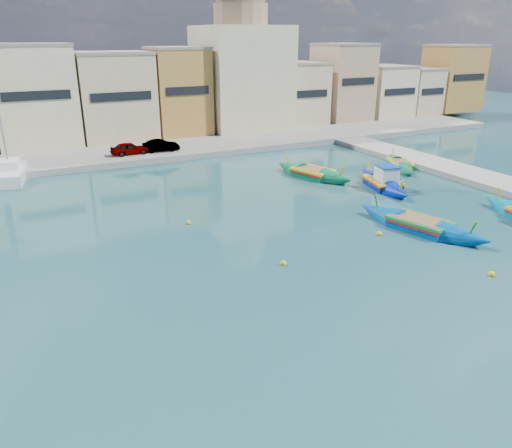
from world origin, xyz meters
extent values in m
plane|color=#174545|center=(0.00, 0.00, 0.00)|extent=(160.00, 160.00, 0.00)
cube|color=gray|center=(0.00, 32.00, 0.30)|extent=(80.00, 8.00, 0.60)
cube|color=beige|center=(-13.86, 39.12, 5.55)|extent=(7.88, 6.24, 9.89)
cube|color=gray|center=(-13.86, 39.12, 10.64)|extent=(8.04, 6.37, 0.30)
cube|color=black|center=(-13.86, 35.95, 6.04)|extent=(6.30, 0.10, 0.90)
cube|color=#CEB68F|center=(-5.74, 39.72, 5.09)|extent=(7.88, 7.44, 8.99)
cube|color=gray|center=(-5.74, 39.72, 9.74)|extent=(8.04, 7.59, 0.30)
cube|color=black|center=(-5.74, 35.95, 5.54)|extent=(6.30, 0.10, 0.90)
cube|color=#C2883D|center=(1.54, 39.07, 5.31)|extent=(6.17, 6.13, 9.43)
cube|color=gray|center=(1.54, 39.07, 10.18)|extent=(6.29, 6.26, 0.30)
cube|color=black|center=(1.54, 35.95, 5.78)|extent=(4.93, 0.10, 0.90)
cube|color=tan|center=(9.05, 39.85, 3.63)|extent=(7.31, 7.69, 6.05)
cube|color=gray|center=(9.05, 39.85, 6.80)|extent=(7.46, 7.85, 0.30)
cube|color=black|center=(9.05, 35.95, 3.93)|extent=(5.85, 0.10, 0.90)
cube|color=#CEB68F|center=(17.02, 39.65, 4.31)|extent=(7.54, 7.30, 7.41)
cube|color=gray|center=(17.02, 39.65, 8.16)|extent=(7.69, 7.45, 0.30)
cube|color=black|center=(17.02, 35.95, 4.68)|extent=(6.03, 0.10, 0.90)
cube|color=tan|center=(24.93, 39.49, 5.42)|extent=(6.36, 6.97, 9.63)
cube|color=gray|center=(24.93, 39.49, 10.38)|extent=(6.48, 7.11, 0.30)
cube|color=black|center=(24.93, 35.95, 5.90)|extent=(5.09, 0.10, 0.90)
cube|color=beige|center=(32.15, 39.35, 3.93)|extent=(6.63, 6.70, 6.65)
cube|color=gray|center=(32.15, 39.35, 7.40)|extent=(6.76, 6.83, 0.30)
cube|color=black|center=(32.15, 35.95, 4.26)|extent=(5.30, 0.10, 0.90)
cube|color=#CEB68F|center=(38.26, 39.75, 3.70)|extent=(5.08, 7.51, 6.20)
cube|color=gray|center=(38.26, 39.75, 6.95)|extent=(5.18, 7.66, 0.30)
cube|color=black|center=(38.26, 35.95, 4.01)|extent=(4.06, 0.10, 0.90)
cube|color=#C2883D|center=(45.15, 39.00, 5.27)|extent=(7.79, 6.00, 9.33)
cube|color=gray|center=(45.15, 39.00, 10.08)|extent=(7.95, 6.12, 0.30)
cube|color=black|center=(45.15, 35.95, 5.73)|extent=(6.23, 0.10, 0.90)
cube|color=beige|center=(10.00, 40.00, 6.60)|extent=(10.00, 10.00, 12.00)
cylinder|color=#9E8466|center=(10.00, 40.00, 13.80)|extent=(6.40, 6.40, 2.40)
imported|color=#4C1919|center=(-6.60, 30.50, 1.21)|extent=(3.64, 1.58, 1.22)
imported|color=#4C1919|center=(-3.46, 30.50, 1.20)|extent=(3.74, 1.61, 1.20)
cone|color=#007DA3|center=(13.18, 4.06, 0.24)|extent=(2.14, 3.31, 2.51)
cylinder|color=gold|center=(13.20, 4.35, 0.88)|extent=(0.16, 0.47, 1.06)
cube|color=#001F9D|center=(9.32, 12.06, 0.20)|extent=(2.76, 3.62, 1.01)
cone|color=#001F9D|center=(9.99, 14.64, 0.25)|extent=(2.71, 3.41, 2.52)
cone|color=#001F9D|center=(8.65, 9.48, 0.25)|extent=(2.71, 3.41, 2.52)
cube|color=yellow|center=(9.32, 12.06, 0.63)|extent=(2.88, 3.81, 0.18)
cube|color=red|center=(9.32, 12.06, 0.44)|extent=(2.87, 3.70, 0.10)
cube|color=olive|center=(9.32, 12.06, 0.71)|extent=(2.40, 3.26, 0.06)
cylinder|color=yellow|center=(10.05, 14.89, 0.91)|extent=(0.26, 0.50, 1.10)
cylinder|color=yellow|center=(8.58, 9.23, 0.91)|extent=(0.26, 0.50, 1.10)
cube|color=white|center=(9.20, 11.61, 1.26)|extent=(1.78, 1.94, 1.11)
cube|color=#0F47A5|center=(9.20, 11.61, 1.88)|extent=(1.89, 2.07, 0.12)
cube|color=#0B7441|center=(15.00, 16.35, 0.18)|extent=(2.89, 3.40, 0.88)
cone|color=#0B7441|center=(16.08, 18.51, 0.22)|extent=(2.79, 3.21, 2.22)
cone|color=#0B7441|center=(13.92, 14.19, 0.22)|extent=(2.79, 3.21, 2.22)
cube|color=yellow|center=(15.00, 16.35, 0.55)|extent=(3.02, 3.57, 0.16)
cube|color=#197F33|center=(15.00, 16.35, 0.39)|extent=(2.99, 3.49, 0.09)
cube|color=olive|center=(15.00, 16.35, 0.62)|extent=(2.53, 3.04, 0.05)
cylinder|color=yellow|center=(16.19, 18.72, 0.80)|extent=(0.30, 0.43, 0.96)
cylinder|color=yellow|center=(13.81, 13.98, 0.80)|extent=(0.30, 0.43, 0.96)
cube|color=#0A6F43|center=(5.99, 17.26, 0.22)|extent=(3.00, 3.75, 1.08)
cone|color=#0A6F43|center=(5.22, 19.84, 0.27)|extent=(2.95, 3.55, 2.67)
cone|color=#0A6F43|center=(6.77, 14.67, 0.27)|extent=(2.95, 3.55, 2.67)
cube|color=yellow|center=(5.99, 17.26, 0.67)|extent=(3.14, 3.94, 0.19)
cube|color=red|center=(5.99, 17.26, 0.48)|extent=(3.12, 3.83, 0.11)
cube|color=olive|center=(5.99, 17.26, 0.76)|extent=(2.61, 3.37, 0.06)
cylinder|color=yellow|center=(5.14, 20.10, 0.97)|extent=(0.29, 0.53, 1.18)
cylinder|color=yellow|center=(6.84, 14.41, 0.97)|extent=(0.29, 0.53, 1.18)
cube|color=#0052A1|center=(5.16, 3.67, 0.21)|extent=(3.00, 4.04, 1.06)
cone|color=#0052A1|center=(4.36, 6.54, 0.26)|extent=(2.92, 3.77, 2.68)
cone|color=#0052A1|center=(5.96, 0.79, 0.26)|extent=(2.92, 3.77, 2.68)
cube|color=#1A8635|center=(5.16, 3.67, 0.65)|extent=(3.13, 4.25, 0.19)
cube|color=red|center=(5.16, 3.67, 0.46)|extent=(3.12, 4.13, 0.11)
cube|color=olive|center=(5.16, 3.67, 0.74)|extent=(2.61, 3.64, 0.06)
cylinder|color=#1A8635|center=(4.28, 6.82, 0.95)|extent=(0.28, 0.52, 1.15)
cylinder|color=#1A8635|center=(6.04, 0.51, 0.95)|extent=(0.28, 0.52, 1.15)
cube|color=white|center=(-17.43, 28.11, 0.36)|extent=(3.34, 6.34, 1.32)
cone|color=white|center=(-16.83, 31.94, 0.36)|extent=(2.94, 3.78, 2.43)
cube|color=white|center=(-17.43, 28.11, 1.37)|extent=(2.14, 2.41, 0.71)
sphere|color=gold|center=(-5.03, 3.10, 0.08)|extent=(0.36, 0.36, 0.36)
sphere|color=gold|center=(2.32, 4.15, 0.08)|extent=(0.36, 0.36, 0.36)
sphere|color=gold|center=(6.09, 15.59, 0.08)|extent=(0.36, 0.36, 0.36)
sphere|color=gold|center=(-7.47, 11.28, 0.08)|extent=(0.36, 0.36, 0.36)
sphere|color=gold|center=(3.80, -2.84, 0.08)|extent=(0.36, 0.36, 0.36)
camera|label=1|loc=(-17.27, -17.80, 11.53)|focal=35.00mm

